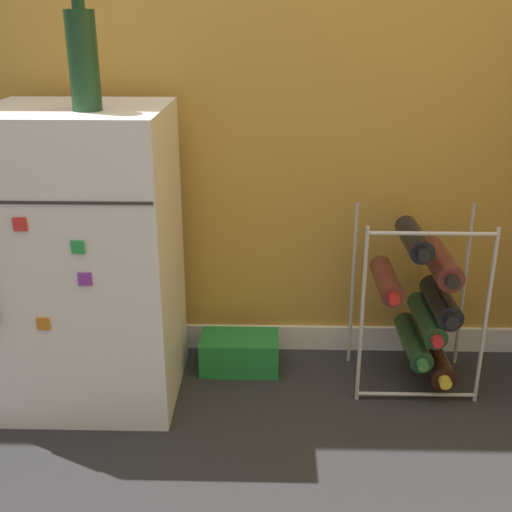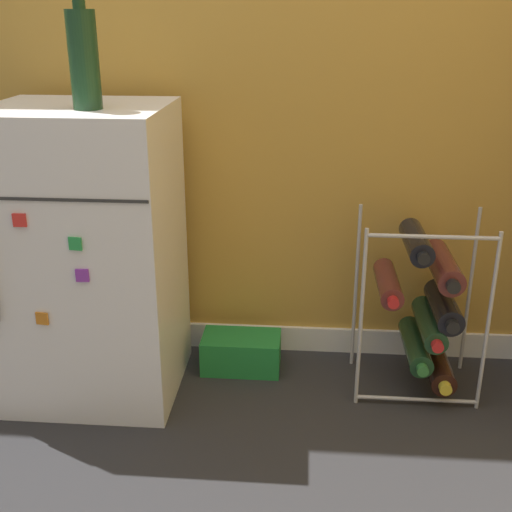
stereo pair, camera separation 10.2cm
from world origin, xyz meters
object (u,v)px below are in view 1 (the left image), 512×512
mini_fridge (88,259)px  fridge_top_bottle (83,59)px  wine_rack (424,303)px  soda_box (240,353)px

mini_fridge → fridge_top_bottle: fridge_top_bottle is taller
wine_rack → soda_box: size_ratio=2.18×
mini_fridge → soda_box: mini_fridge is taller
wine_rack → fridge_top_bottle: fridge_top_bottle is taller
mini_fridge → wine_rack: 1.06m
wine_rack → mini_fridge: bearing=-176.0°
soda_box → mini_fridge: bearing=-163.1°
mini_fridge → fridge_top_bottle: bearing=-48.0°
soda_box → fridge_top_bottle: size_ratio=0.90×
wine_rack → soda_box: wine_rack is taller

